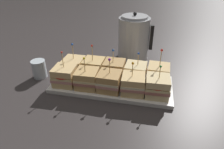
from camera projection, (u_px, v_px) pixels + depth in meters
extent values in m
plane|color=#383333|center=(112.00, 86.00, 0.94)|extent=(6.00, 6.00, 0.00)
cube|color=white|center=(112.00, 85.00, 0.94)|extent=(0.55, 0.24, 0.01)
cube|color=white|center=(112.00, 83.00, 0.93)|extent=(0.55, 0.24, 0.01)
cube|color=#DBB77A|center=(66.00, 81.00, 0.92)|extent=(0.10, 0.10, 0.03)
cube|color=tan|center=(65.00, 77.00, 0.91)|extent=(0.10, 0.10, 0.01)
cube|color=beige|center=(65.00, 75.00, 0.90)|extent=(0.10, 0.10, 0.01)
cylinder|color=red|center=(63.00, 75.00, 0.88)|extent=(0.07, 0.07, 0.00)
cube|color=#E8C281|center=(64.00, 70.00, 0.89)|extent=(0.10, 0.10, 0.03)
cylinder|color=tan|center=(63.00, 61.00, 0.87)|extent=(0.00, 0.00, 0.08)
sphere|color=red|center=(62.00, 52.00, 0.85)|extent=(0.01, 0.01, 0.01)
cube|color=tan|center=(88.00, 84.00, 0.90)|extent=(0.10, 0.10, 0.03)
cube|color=#B26B60|center=(87.00, 80.00, 0.89)|extent=(0.10, 0.10, 0.01)
cube|color=beige|center=(87.00, 77.00, 0.88)|extent=(0.10, 0.10, 0.01)
cube|color=tan|center=(87.00, 74.00, 0.87)|extent=(0.10, 0.10, 0.03)
cylinder|color=tan|center=(85.00, 66.00, 0.84)|extent=(0.00, 0.00, 0.07)
sphere|color=yellow|center=(84.00, 58.00, 0.83)|extent=(0.01, 0.01, 0.01)
cube|color=tan|center=(109.00, 86.00, 0.88)|extent=(0.10, 0.10, 0.03)
cube|color=tan|center=(109.00, 82.00, 0.87)|extent=(0.10, 0.10, 0.01)
cube|color=beige|center=(109.00, 80.00, 0.86)|extent=(0.10, 0.10, 0.01)
cube|color=tan|center=(109.00, 76.00, 0.85)|extent=(0.10, 0.10, 0.03)
cylinder|color=tan|center=(110.00, 67.00, 0.83)|extent=(0.00, 0.01, 0.07)
sphere|color=purple|center=(110.00, 60.00, 0.82)|extent=(0.01, 0.01, 0.01)
cube|color=#DBB77A|center=(133.00, 89.00, 0.86)|extent=(0.10, 0.10, 0.03)
cube|color=tan|center=(133.00, 85.00, 0.85)|extent=(0.11, 0.11, 0.01)
cube|color=beige|center=(133.00, 83.00, 0.84)|extent=(0.10, 0.10, 0.01)
cube|color=#E8C281|center=(133.00, 79.00, 0.83)|extent=(0.10, 0.10, 0.03)
cylinder|color=tan|center=(132.00, 71.00, 0.81)|extent=(0.00, 0.01, 0.07)
sphere|color=orange|center=(133.00, 63.00, 0.79)|extent=(0.01, 0.01, 0.01)
cube|color=beige|center=(157.00, 92.00, 0.84)|extent=(0.10, 0.10, 0.03)
cube|color=#B26B60|center=(157.00, 88.00, 0.83)|extent=(0.10, 0.10, 0.01)
cube|color=beige|center=(157.00, 85.00, 0.83)|extent=(0.10, 0.10, 0.01)
cylinder|color=red|center=(158.00, 86.00, 0.81)|extent=(0.06, 0.06, 0.00)
cube|color=beige|center=(158.00, 81.00, 0.81)|extent=(0.10, 0.10, 0.03)
cylinder|color=tan|center=(160.00, 74.00, 0.79)|extent=(0.00, 0.01, 0.07)
sphere|color=green|center=(161.00, 67.00, 0.77)|extent=(0.01, 0.01, 0.01)
cube|color=#DBB77A|center=(75.00, 70.00, 1.00)|extent=(0.10, 0.10, 0.03)
cube|color=tan|center=(74.00, 67.00, 0.99)|extent=(0.10, 0.10, 0.01)
cube|color=beige|center=(74.00, 65.00, 0.99)|extent=(0.10, 0.10, 0.01)
cube|color=#E8C281|center=(74.00, 61.00, 0.98)|extent=(0.10, 0.10, 0.03)
cylinder|color=tan|center=(73.00, 52.00, 0.95)|extent=(0.00, 0.01, 0.08)
sphere|color=blue|center=(72.00, 44.00, 0.93)|extent=(0.01, 0.01, 0.01)
cube|color=tan|center=(94.00, 73.00, 0.98)|extent=(0.10, 0.10, 0.03)
cube|color=tan|center=(94.00, 69.00, 0.97)|extent=(0.10, 0.10, 0.01)
cube|color=beige|center=(94.00, 67.00, 0.97)|extent=(0.10, 0.10, 0.01)
cylinder|color=red|center=(93.00, 67.00, 0.95)|extent=(0.07, 0.07, 0.00)
cube|color=#E0B771|center=(94.00, 62.00, 0.96)|extent=(0.10, 0.10, 0.03)
cylinder|color=tan|center=(92.00, 54.00, 0.93)|extent=(0.00, 0.01, 0.08)
sphere|color=red|center=(92.00, 46.00, 0.91)|extent=(0.01, 0.01, 0.01)
cube|color=tan|center=(114.00, 75.00, 0.97)|extent=(0.10, 0.10, 0.03)
cube|color=tan|center=(114.00, 71.00, 0.96)|extent=(0.10, 0.10, 0.01)
cube|color=beige|center=(114.00, 69.00, 0.95)|extent=(0.10, 0.10, 0.01)
cylinder|color=red|center=(113.00, 69.00, 0.93)|extent=(0.05, 0.05, 0.00)
cube|color=tan|center=(114.00, 64.00, 0.94)|extent=(0.10, 0.10, 0.03)
cylinder|color=tan|center=(113.00, 57.00, 0.92)|extent=(0.00, 0.01, 0.07)
sphere|color=blue|center=(113.00, 50.00, 0.90)|extent=(0.01, 0.01, 0.01)
cube|color=beige|center=(135.00, 77.00, 0.95)|extent=(0.10, 0.10, 0.03)
cube|color=#B26B60|center=(136.00, 73.00, 0.94)|extent=(0.10, 0.10, 0.01)
cube|color=beige|center=(136.00, 71.00, 0.93)|extent=(0.10, 0.10, 0.01)
cube|color=beige|center=(136.00, 67.00, 0.92)|extent=(0.10, 0.10, 0.03)
cylinder|color=tan|center=(138.00, 60.00, 0.90)|extent=(0.00, 0.01, 0.07)
sphere|color=blue|center=(139.00, 54.00, 0.88)|extent=(0.01, 0.01, 0.01)
cube|color=#DBB77A|center=(157.00, 79.00, 0.93)|extent=(0.10, 0.10, 0.03)
cube|color=#B26B60|center=(158.00, 75.00, 0.92)|extent=(0.10, 0.10, 0.01)
cube|color=beige|center=(158.00, 73.00, 0.91)|extent=(0.10, 0.10, 0.01)
cylinder|color=red|center=(158.00, 74.00, 0.90)|extent=(0.07, 0.07, 0.00)
cube|color=#E8C281|center=(159.00, 69.00, 0.90)|extent=(0.10, 0.10, 0.03)
cylinder|color=tan|center=(161.00, 59.00, 0.87)|extent=(0.00, 0.01, 0.09)
sphere|color=red|center=(162.00, 50.00, 0.85)|extent=(0.01, 0.01, 0.01)
cylinder|color=#B7BABF|center=(134.00, 38.00, 1.16)|extent=(0.18, 0.18, 0.24)
cylinder|color=#B7BABF|center=(135.00, 17.00, 1.10)|extent=(0.15, 0.15, 0.01)
sphere|color=black|center=(135.00, 14.00, 1.09)|extent=(0.02, 0.02, 0.02)
cube|color=black|center=(151.00, 38.00, 1.14)|extent=(0.02, 0.02, 0.14)
cylinder|color=silver|center=(39.00, 69.00, 0.99)|extent=(0.07, 0.07, 0.09)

